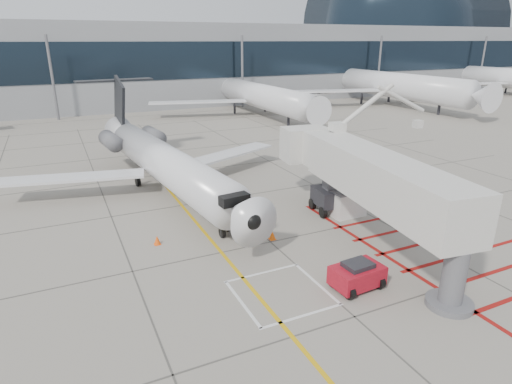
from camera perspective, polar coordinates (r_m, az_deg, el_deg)
name	(u,v)px	position (r m, az deg, el deg)	size (l,w,h in m)	color
ground_plane	(306,274)	(22.40, 6.67, -10.76)	(260.00, 260.00, 0.00)	gray
regional_jet	(175,150)	(30.89, -10.70, 5.56)	(23.88, 30.12, 7.89)	silver
jet_bridge	(380,188)	(24.47, 16.22, 0.46)	(8.45, 17.85, 7.14)	silver
pushback_tug	(357,274)	(21.34, 13.33, -10.64)	(2.45, 1.53, 1.43)	#A91020
baggage_cart	(240,223)	(26.69, -2.19, -4.15)	(1.65, 1.04, 1.04)	#58585D
ground_power_unit	(348,203)	(29.46, 12.17, -1.50)	(2.23, 1.30, 1.76)	silver
cone_nose	(157,240)	(25.71, -13.05, -6.26)	(0.39, 0.39, 0.55)	#FF530D
cone_side	(272,235)	(25.67, 2.19, -5.76)	(0.40, 0.40, 0.55)	#F0590C
terminal_building	(162,63)	(88.76, -12.37, 16.46)	(180.00, 28.00, 14.00)	gray
terminal_glass_band	(182,61)	(75.13, -9.81, 16.88)	(180.00, 0.10, 6.00)	black
terminal_dome	(403,28)	(118.01, 18.97, 20.00)	(40.00, 28.00, 28.00)	black
bg_aircraft_c	(255,79)	(68.98, -0.16, 14.83)	(32.85, 36.50, 10.95)	silver
bg_aircraft_d	(386,68)	(83.39, 16.98, 15.55)	(38.94, 43.27, 12.98)	silver
bg_aircraft_e	(510,65)	(108.62, 30.78, 14.35)	(37.26, 41.40, 12.42)	silver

